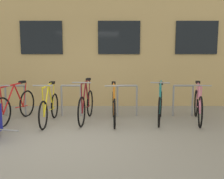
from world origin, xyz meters
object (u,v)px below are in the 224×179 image
at_px(bicycle_maroon, 85,105).
at_px(bicycle_pink, 197,105).
at_px(bicycle_yellow, 49,108).
at_px(bicycle_orange, 113,106).
at_px(bicycle_teal, 159,106).
at_px(bicycle_red, 15,106).

bearing_deg(bicycle_maroon, bicycle_pink, -0.97).
bearing_deg(bicycle_maroon, bicycle_yellow, -166.73).
bearing_deg(bicycle_orange, bicycle_teal, 2.15).
bearing_deg(bicycle_red, bicycle_teal, 0.42).
height_order(bicycle_orange, bicycle_pink, bicycle_pink).
bearing_deg(bicycle_orange, bicycle_yellow, -175.75).
bearing_deg(bicycle_red, bicycle_orange, -0.41).
bearing_deg(bicycle_teal, bicycle_red, -179.58).
height_order(bicycle_pink, bicycle_red, bicycle_red).
distance_m(bicycle_yellow, bicycle_teal, 2.72).
bearing_deg(bicycle_teal, bicycle_yellow, -176.64).
xyz_separation_m(bicycle_maroon, bicycle_red, (-1.75, -0.07, -0.00)).
relative_size(bicycle_orange, bicycle_red, 1.00).
bearing_deg(bicycle_red, bicycle_pink, 0.31).
bearing_deg(bicycle_red, bicycle_yellow, -8.69).
distance_m(bicycle_orange, bicycle_teal, 1.15).
relative_size(bicycle_maroon, bicycle_orange, 0.96).
bearing_deg(bicycle_pink, bicycle_maroon, 179.03).
xyz_separation_m(bicycle_pink, bicycle_teal, (-0.94, 0.00, -0.01)).
relative_size(bicycle_maroon, bicycle_red, 0.97).
bearing_deg(bicycle_yellow, bicycle_red, 171.31).
distance_m(bicycle_pink, bicycle_teal, 0.94).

